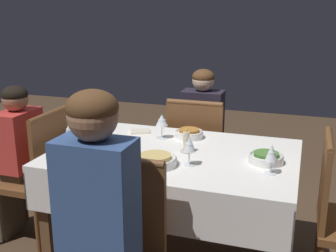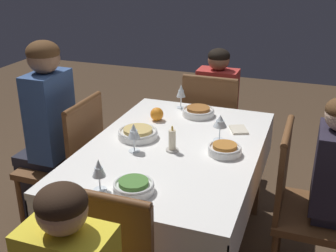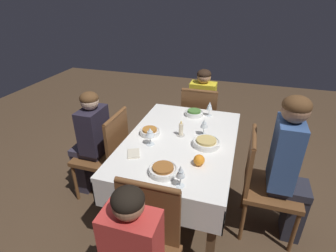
% 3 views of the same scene
% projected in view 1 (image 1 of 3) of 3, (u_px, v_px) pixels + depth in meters
% --- Properties ---
extents(dining_table, '(1.36, 0.91, 0.73)m').
position_uv_depth(dining_table, '(174.00, 167.00, 2.39)').
color(dining_table, white).
rests_on(dining_table, ground_plane).
extents(chair_north, '(0.43, 0.44, 0.90)m').
position_uv_depth(chair_north, '(198.00, 150.00, 3.09)').
color(chair_north, brown).
rests_on(chair_north, ground_plane).
extents(chair_west, '(0.44, 0.43, 0.90)m').
position_uv_depth(chair_west, '(36.00, 171.00, 2.71)').
color(chair_west, brown).
rests_on(chair_west, ground_plane).
extents(person_adult_denim, '(0.30, 0.34, 1.23)m').
position_uv_depth(person_adult_denim, '(92.00, 230.00, 1.61)').
color(person_adult_denim, '#282833').
rests_on(person_adult_denim, ground_plane).
extents(person_child_dark, '(0.30, 0.33, 1.08)m').
position_uv_depth(person_child_dark, '(204.00, 132.00, 3.21)').
color(person_child_dark, '#383342').
rests_on(person_child_dark, ground_plane).
extents(person_child_red, '(0.33, 0.30, 1.05)m').
position_uv_depth(person_child_red, '(13.00, 157.00, 2.74)').
color(person_child_red, '#4C4233').
rests_on(person_child_red, ground_plane).
extents(bowl_south, '(0.22, 0.22, 0.06)m').
position_uv_depth(bowl_south, '(155.00, 160.00, 2.17)').
color(bowl_south, white).
rests_on(bowl_south, dining_table).
extents(wine_glass_south, '(0.07, 0.07, 0.16)m').
position_uv_depth(wine_glass_south, '(189.00, 145.00, 2.14)').
color(wine_glass_south, white).
rests_on(wine_glass_south, dining_table).
extents(bowl_north, '(0.17, 0.17, 0.06)m').
position_uv_depth(bowl_north, '(189.00, 133.00, 2.62)').
color(bowl_north, white).
rests_on(bowl_north, dining_table).
extents(wine_glass_north, '(0.08, 0.08, 0.15)m').
position_uv_depth(wine_glass_north, '(162.00, 121.00, 2.58)').
color(wine_glass_north, white).
rests_on(wine_glass_north, dining_table).
extents(bowl_west, '(0.20, 0.20, 0.06)m').
position_uv_depth(bowl_west, '(98.00, 139.00, 2.51)').
color(bowl_west, white).
rests_on(bowl_west, dining_table).
extents(wine_glass_west, '(0.06, 0.06, 0.16)m').
position_uv_depth(wine_glass_west, '(69.00, 130.00, 2.38)').
color(wine_glass_west, white).
rests_on(wine_glass_west, dining_table).
extents(bowl_east, '(0.18, 0.18, 0.06)m').
position_uv_depth(bowl_east, '(266.00, 158.00, 2.20)').
color(bowl_east, white).
rests_on(bowl_east, dining_table).
extents(wine_glass_east, '(0.06, 0.06, 0.15)m').
position_uv_depth(wine_glass_east, '(272.00, 154.00, 2.03)').
color(wine_glass_east, white).
rests_on(wine_glass_east, dining_table).
extents(candle_centerpiece, '(0.07, 0.07, 0.14)m').
position_uv_depth(candle_centerpiece, '(186.00, 144.00, 2.35)').
color(candle_centerpiece, beige).
rests_on(candle_centerpiece, dining_table).
extents(orange_fruit, '(0.08, 0.08, 0.08)m').
position_uv_depth(orange_fruit, '(106.00, 151.00, 2.25)').
color(orange_fruit, orange).
rests_on(orange_fruit, dining_table).
extents(napkin_red_folded, '(0.15, 0.13, 0.01)m').
position_uv_depth(napkin_red_folded, '(140.00, 131.00, 2.73)').
color(napkin_red_folded, beige).
rests_on(napkin_red_folded, dining_table).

